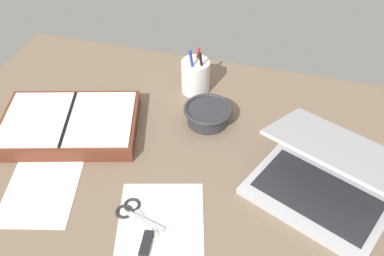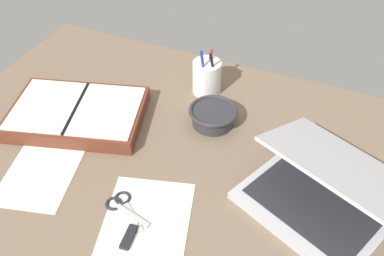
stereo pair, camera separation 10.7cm
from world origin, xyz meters
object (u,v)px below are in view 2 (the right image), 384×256
object	(u,v)px
planner	(77,113)
pen_cup	(207,77)
laptop	(318,195)
bowl	(213,115)
scissors	(122,204)

from	to	relation	value
planner	pen_cup	bearing A→B (deg)	27.15
planner	laptop	bearing A→B (deg)	-19.96
pen_cup	planner	size ratio (longest dim) A/B	0.37
bowl	planner	bearing A→B (deg)	-159.10
laptop	planner	xyz separation A→B (cm)	(-66.90, 4.55, -2.55)
laptop	scissors	bearing A→B (deg)	-134.02
laptop	scissors	size ratio (longest dim) A/B	3.18
laptop	planner	distance (cm)	67.10
pen_cup	planner	distance (cm)	38.58
pen_cup	scissors	bearing A→B (deg)	-92.17
scissors	planner	bearing A→B (deg)	166.37
bowl	pen_cup	size ratio (longest dim) A/B	0.88
bowl	laptop	bearing A→B (deg)	-29.44
laptop	bowl	bearing A→B (deg)	174.20
bowl	scissors	size ratio (longest dim) A/B	1.09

